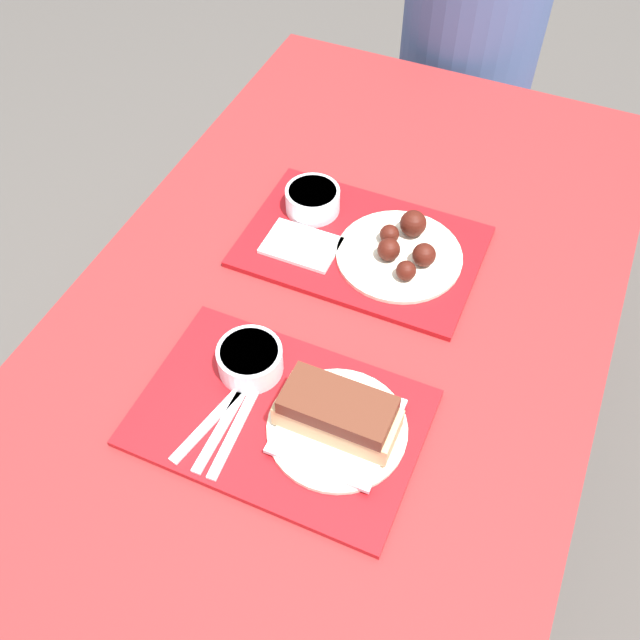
% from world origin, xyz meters
% --- Properties ---
extents(ground_plane, '(12.00, 12.00, 0.00)m').
position_xyz_m(ground_plane, '(0.00, 0.00, 0.00)').
color(ground_plane, '#4C4742').
extents(picnic_table, '(0.95, 1.85, 0.72)m').
position_xyz_m(picnic_table, '(0.00, 0.00, 0.64)').
color(picnic_table, maroon).
rests_on(picnic_table, ground_plane).
extents(picnic_bench_far, '(0.90, 0.28, 0.46)m').
position_xyz_m(picnic_bench_far, '(0.00, 1.14, 0.39)').
color(picnic_bench_far, maroon).
rests_on(picnic_bench_far, ground_plane).
extents(tray_near, '(0.45, 0.30, 0.01)m').
position_xyz_m(tray_near, '(0.01, -0.14, 0.73)').
color(tray_near, '#B21419').
rests_on(tray_near, picnic_table).
extents(tray_far, '(0.45, 0.30, 0.01)m').
position_xyz_m(tray_far, '(-0.01, 0.26, 0.73)').
color(tray_far, '#B21419').
rests_on(tray_far, picnic_table).
extents(bowl_coleslaw_near, '(0.11, 0.11, 0.05)m').
position_xyz_m(bowl_coleslaw_near, '(-0.08, -0.08, 0.76)').
color(bowl_coleslaw_near, silver).
rests_on(bowl_coleslaw_near, tray_near).
extents(brisket_sandwich_plate, '(0.22, 0.22, 0.09)m').
position_xyz_m(brisket_sandwich_plate, '(0.10, -0.13, 0.77)').
color(brisket_sandwich_plate, beige).
rests_on(brisket_sandwich_plate, tray_near).
extents(plastic_fork_near, '(0.02, 0.17, 0.00)m').
position_xyz_m(plastic_fork_near, '(-0.07, -0.20, 0.74)').
color(plastic_fork_near, white).
rests_on(plastic_fork_near, tray_near).
extents(plastic_knife_near, '(0.03, 0.17, 0.00)m').
position_xyz_m(plastic_knife_near, '(-0.05, -0.20, 0.74)').
color(plastic_knife_near, white).
rests_on(plastic_knife_near, tray_near).
extents(plastic_spoon_near, '(0.05, 0.17, 0.00)m').
position_xyz_m(plastic_spoon_near, '(-0.09, -0.20, 0.74)').
color(plastic_spoon_near, white).
rests_on(plastic_spoon_near, tray_near).
extents(condiment_packet, '(0.04, 0.03, 0.01)m').
position_xyz_m(condiment_packet, '(0.03, -0.08, 0.74)').
color(condiment_packet, '#A59E93').
rests_on(condiment_packet, tray_near).
extents(bowl_coleslaw_far, '(0.11, 0.11, 0.05)m').
position_xyz_m(bowl_coleslaw_far, '(-0.14, 0.32, 0.76)').
color(bowl_coleslaw_far, silver).
rests_on(bowl_coleslaw_far, tray_far).
extents(wings_plate_far, '(0.24, 0.24, 0.06)m').
position_xyz_m(wings_plate_far, '(0.07, 0.27, 0.75)').
color(wings_plate_far, beige).
rests_on(wings_plate_far, tray_far).
extents(napkin_far, '(0.14, 0.10, 0.01)m').
position_xyz_m(napkin_far, '(-0.12, 0.21, 0.74)').
color(napkin_far, white).
rests_on(napkin_far, tray_far).
extents(person_seated_across, '(0.37, 0.37, 0.70)m').
position_xyz_m(person_seated_across, '(-0.04, 1.14, 0.75)').
color(person_seated_across, '#4C6093').
rests_on(person_seated_across, picnic_bench_far).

